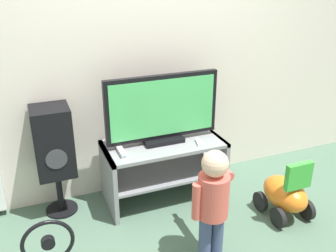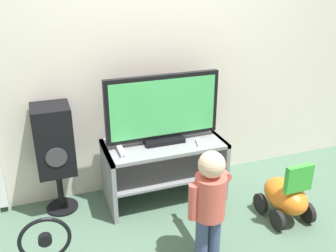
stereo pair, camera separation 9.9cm
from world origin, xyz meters
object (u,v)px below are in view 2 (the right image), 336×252
at_px(television, 163,110).
at_px(speaker_tower, 54,142).
at_px(game_console, 121,151).
at_px(ride_on_toy, 286,196).
at_px(child, 210,197).
at_px(floor_fan, 46,247).
at_px(remote_primary, 199,143).

distance_m(television, speaker_tower, 0.94).
xyz_separation_m(game_console, ride_on_toy, (1.25, -0.57, -0.36)).
distance_m(speaker_tower, ride_on_toy, 1.97).
relative_size(child, speaker_tower, 0.89).
distance_m(floor_fan, ride_on_toy, 1.92).
bearing_deg(floor_fan, game_console, 37.79).
height_order(speaker_tower, ride_on_toy, speaker_tower).
distance_m(child, floor_fan, 1.17).
bearing_deg(game_console, floor_fan, -142.21).
relative_size(television, speaker_tower, 1.04).
height_order(television, floor_fan, television).
height_order(speaker_tower, floor_fan, speaker_tower).
height_order(remote_primary, floor_fan, remote_primary).
distance_m(television, floor_fan, 1.39).
relative_size(television, ride_on_toy, 1.79).
distance_m(game_console, speaker_tower, 0.55).
relative_size(television, game_console, 5.32).
xyz_separation_m(remote_primary, floor_fan, (-1.34, -0.46, -0.37)).
bearing_deg(ride_on_toy, television, 141.95).
bearing_deg(game_console, remote_primary, -5.01).
bearing_deg(speaker_tower, floor_fan, -102.31).
height_order(game_console, speaker_tower, speaker_tower).
xyz_separation_m(remote_primary, speaker_tower, (-1.18, 0.26, 0.08)).
height_order(television, child, television).
distance_m(game_console, child, 0.88).
distance_m(remote_primary, child, 0.74).
bearing_deg(child, speaker_tower, 134.55).
xyz_separation_m(child, floor_fan, (-1.11, 0.24, -0.31)).
bearing_deg(child, remote_primary, 71.71).
bearing_deg(floor_fan, child, -12.39).
distance_m(game_console, floor_fan, 0.92).
height_order(game_console, remote_primary, game_console).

